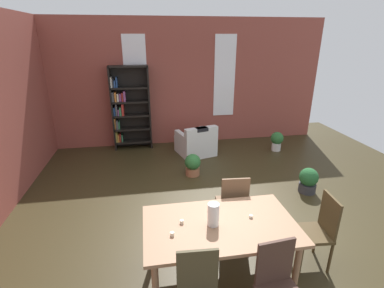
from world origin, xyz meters
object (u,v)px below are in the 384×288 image
(potted_plant_window, at_px, (193,164))
(bookshelf_tall, at_px, (128,108))
(dining_chair_head_right, at_px, (318,229))
(dining_table, at_px, (220,230))
(dining_chair_near_right, at_px, (279,287))
(vase_on_table, at_px, (213,214))
(armchair_white, at_px, (196,143))
(potted_plant_by_shelf, at_px, (277,140))
(potted_plant_corner, at_px, (308,180))
(dining_chair_far_right, at_px, (233,203))

(potted_plant_window, bearing_deg, bookshelf_tall, 125.91)
(dining_chair_head_right, relative_size, potted_plant_window, 2.09)
(dining_table, height_order, bookshelf_tall, bookshelf_tall)
(dining_table, xyz_separation_m, dining_chair_near_right, (0.38, -0.73, -0.14))
(vase_on_table, distance_m, dining_chair_near_right, 0.93)
(armchair_white, height_order, potted_plant_by_shelf, armchair_white)
(potted_plant_by_shelf, height_order, potted_plant_corner, potted_plant_by_shelf)
(dining_table, relative_size, potted_plant_corner, 3.63)
(dining_chair_near_right, height_order, bookshelf_tall, bookshelf_tall)
(dining_chair_far_right, relative_size, dining_chair_near_right, 1.00)
(vase_on_table, relative_size, potted_plant_window, 0.59)
(bookshelf_tall, distance_m, potted_plant_corner, 4.41)
(potted_plant_corner, bearing_deg, dining_chair_far_right, -152.46)
(dining_chair_far_right, bearing_deg, potted_plant_by_shelf, 54.77)
(dining_chair_near_right, xyz_separation_m, bookshelf_tall, (-1.54, 5.19, 0.53))
(dining_table, relative_size, armchair_white, 1.74)
(dining_table, distance_m, potted_plant_corner, 2.70)
(dining_chair_head_right, distance_m, potted_plant_by_shelf, 3.86)
(vase_on_table, bearing_deg, armchair_white, 82.49)
(vase_on_table, xyz_separation_m, potted_plant_window, (0.22, 2.66, -0.63))
(bookshelf_tall, xyz_separation_m, potted_plant_corner, (3.28, -2.84, -0.81))
(vase_on_table, relative_size, potted_plant_by_shelf, 0.56)
(potted_plant_by_shelf, xyz_separation_m, potted_plant_window, (-2.31, -0.99, -0.03))
(dining_table, height_order, potted_plant_by_shelf, dining_table)
(vase_on_table, relative_size, potted_plant_corner, 0.56)
(vase_on_table, xyz_separation_m, potted_plant_by_shelf, (2.53, 3.65, -0.60))
(vase_on_table, relative_size, armchair_white, 0.27)
(dining_chair_near_right, xyz_separation_m, potted_plant_by_shelf, (2.07, 4.38, -0.24))
(dining_chair_near_right, xyz_separation_m, armchair_white, (0.03, 4.49, -0.23))
(dining_chair_head_right, height_order, potted_plant_window, dining_chair_head_right)
(dining_table, xyz_separation_m, potted_plant_corner, (2.11, 1.63, -0.41))
(bookshelf_tall, relative_size, potted_plant_corner, 4.37)
(bookshelf_tall, bearing_deg, armchair_white, -24.12)
(dining_chair_head_right, relative_size, potted_plant_corner, 2.01)
(dining_table, height_order, potted_plant_window, dining_table)
(bookshelf_tall, distance_m, armchair_white, 1.89)
(bookshelf_tall, bearing_deg, vase_on_table, -76.38)
(potted_plant_corner, bearing_deg, bookshelf_tall, 139.10)
(vase_on_table, height_order, dining_chair_far_right, vase_on_table)
(potted_plant_by_shelf, relative_size, potted_plant_corner, 1.02)
(potted_plant_by_shelf, bearing_deg, dining_chair_head_right, -108.39)
(dining_chair_far_right, distance_m, potted_plant_window, 1.97)
(dining_chair_near_right, bearing_deg, armchair_white, 89.57)
(dining_chair_near_right, relative_size, potted_plant_corner, 2.01)
(dining_chair_near_right, height_order, potted_plant_by_shelf, dining_chair_near_right)
(dining_table, bearing_deg, vase_on_table, -180.00)
(vase_on_table, distance_m, dining_chair_far_right, 0.93)
(potted_plant_corner, bearing_deg, potted_plant_window, 152.29)
(dining_chair_far_right, height_order, potted_plant_window, dining_chair_far_right)
(vase_on_table, height_order, dining_chair_head_right, vase_on_table)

